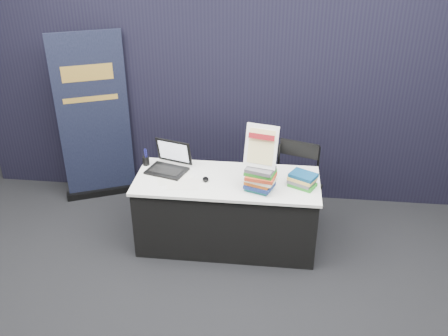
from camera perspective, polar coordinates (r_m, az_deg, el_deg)
floor at (r=4.85m, az=-0.41°, el=-12.30°), size 8.00×8.00×0.00m
wall_back at (r=7.79m, az=3.25°, el=17.88°), size 8.00×0.02×3.50m
drape_partition at (r=5.62m, az=1.52°, el=7.95°), size 6.00×0.08×2.40m
display_table at (r=5.06m, az=0.33°, el=-5.01°), size 1.80×0.75×0.75m
laptop at (r=5.05m, az=-6.47°, el=0.52°), size 0.44×0.41×0.29m
mouse at (r=4.84m, az=-2.12°, el=-1.29°), size 0.08×0.11×0.03m
brochure_left at (r=4.89m, az=-6.07°, el=-1.29°), size 0.31×0.27×0.00m
brochure_mid at (r=4.80m, az=-4.66°, el=-1.84°), size 0.33×0.25×0.00m
brochure_right at (r=4.93m, az=-5.40°, el=-1.02°), size 0.35×0.30×0.00m
pen_cup at (r=5.18m, az=-8.91°, el=0.82°), size 0.08×0.08×0.09m
book_stack_tall at (r=4.65m, az=4.11°, el=-1.23°), size 0.29×0.25×0.24m
book_stack_short at (r=4.78m, az=8.94°, el=-1.38°), size 0.28×0.25×0.13m
info_sign at (r=4.53m, az=4.26°, el=2.42°), size 0.32×0.18×0.41m
pullup_banner at (r=5.86m, az=-14.52°, el=4.43°), size 0.80×0.43×1.96m
stacking_chair at (r=5.24m, az=8.37°, el=-2.01°), size 0.54×0.55×0.96m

